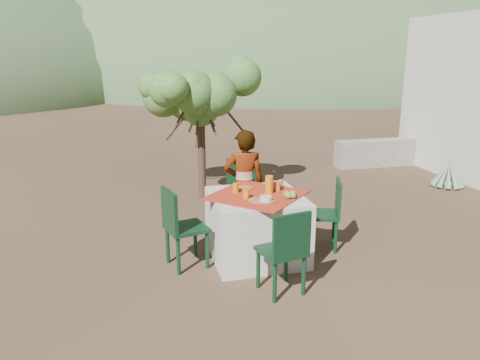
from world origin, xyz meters
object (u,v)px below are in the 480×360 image
at_px(chair_left, 180,224).
at_px(chair_right, 329,211).
at_px(chair_far, 242,190).
at_px(person, 244,185).
at_px(chair_near, 285,249).
at_px(juice_pitcher, 269,185).
at_px(shrub_tree, 204,102).
at_px(table, 256,226).
at_px(agave, 448,175).

relative_size(chair_left, chair_right, 1.06).
xyz_separation_m(chair_far, person, (-0.08, -0.41, 0.19)).
height_order(chair_near, juice_pitcher, juice_pitcher).
height_order(chair_far, shrub_tree, shrub_tree).
height_order(chair_far, chair_near, chair_far).
distance_m(chair_far, person, 0.46).
distance_m(table, chair_left, 0.89).
bearing_deg(chair_far, table, -81.80).
xyz_separation_m(chair_near, juice_pitcher, (0.12, 0.94, 0.38)).
bearing_deg(person, chair_near, 99.50).
bearing_deg(table, person, 88.72).
xyz_separation_m(chair_far, shrub_tree, (-0.26, 1.46, 1.05)).
height_order(table, shrub_tree, shrub_tree).
bearing_deg(chair_right, juice_pitcher, -66.95).
bearing_deg(chair_far, chair_near, -78.62).
bearing_deg(shrub_tree, juice_pitcher, -82.65).
bearing_deg(chair_right, agave, 142.64).
xyz_separation_m(chair_far, chair_near, (-0.06, -1.96, -0.02)).
bearing_deg(agave, chair_right, -148.13).
xyz_separation_m(chair_left, person, (0.90, 0.68, 0.20)).
height_order(chair_far, juice_pitcher, juice_pitcher).
distance_m(chair_near, juice_pitcher, 1.02).
bearing_deg(chair_far, person, -87.40).
bearing_deg(juice_pitcher, person, 102.66).
relative_size(agave, juice_pitcher, 3.03).
distance_m(chair_near, shrub_tree, 3.59).
xyz_separation_m(chair_far, juice_pitcher, (0.06, -1.02, 0.35)).
distance_m(table, chair_far, 1.05).
bearing_deg(chair_near, person, -102.03).
height_order(person, agave, person).
relative_size(table, chair_far, 1.42).
height_order(chair_left, juice_pitcher, juice_pitcher).
xyz_separation_m(chair_left, chair_right, (1.80, 0.11, -0.03)).
bearing_deg(table, chair_near, -88.17).
bearing_deg(table, chair_right, 3.31).
relative_size(chair_right, juice_pitcher, 4.24).
bearing_deg(table, agave, 26.37).
relative_size(person, shrub_tree, 0.71).
relative_size(chair_right, agave, 1.40).
bearing_deg(chair_right, chair_left, -65.88).
relative_size(chair_near, chair_right, 1.03).
bearing_deg(chair_right, shrub_tree, -135.38).
xyz_separation_m(chair_near, chair_left, (-0.91, 0.86, 0.01)).
bearing_deg(person, chair_far, -91.64).
distance_m(chair_right, person, 1.09).
bearing_deg(chair_far, juice_pitcher, -73.45).
distance_m(chair_near, chair_right, 1.31).
distance_m(chair_left, chair_right, 1.80).
xyz_separation_m(shrub_tree, juice_pitcher, (0.32, -2.48, -0.69)).
bearing_deg(person, juice_pitcher, 111.60).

